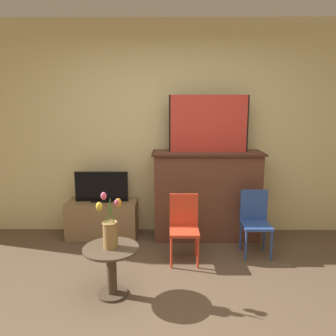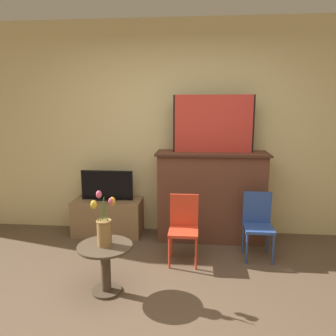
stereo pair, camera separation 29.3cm
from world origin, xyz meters
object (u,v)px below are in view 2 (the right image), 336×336
(painting, at_px, (213,124))
(chair_blue, at_px, (258,221))
(vase_tulips, at_px, (104,227))
(tv_monitor, at_px, (107,186))
(chair_red, at_px, (184,224))

(painting, distance_m, chair_blue, 1.24)
(chair_blue, bearing_deg, painting, 135.52)
(chair_blue, height_order, vase_tulips, vase_tulips)
(vase_tulips, bearing_deg, tv_monitor, 104.62)
(painting, relative_size, tv_monitor, 1.44)
(tv_monitor, bearing_deg, vase_tulips, -75.38)
(tv_monitor, bearing_deg, chair_blue, -14.80)
(vase_tulips, bearing_deg, painting, 53.63)
(painting, height_order, vase_tulips, painting)
(tv_monitor, bearing_deg, chair_red, -32.94)
(painting, xyz_separation_m, chair_blue, (0.49, -0.48, -1.03))
(painting, height_order, chair_blue, painting)
(tv_monitor, height_order, vase_tulips, vase_tulips)
(painting, xyz_separation_m, tv_monitor, (-1.33, -0.00, -0.79))
(painting, bearing_deg, chair_blue, -44.48)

